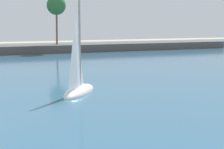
{
  "coord_description": "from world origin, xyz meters",
  "views": [
    {
      "loc": [
        -5.34,
        -0.14,
        6.84
      ],
      "look_at": [
        0.82,
        15.09,
        4.37
      ],
      "focal_mm": 55.69,
      "sensor_mm": 36.0,
      "label": 1
    }
  ],
  "objects": [
    {
      "name": "sailboat_toward_headland",
      "position": [
        4.1,
        31.86,
        0.93
      ],
      "size": [
        5.56,
        6.56,
        9.67
      ],
      "color": "white",
      "rests_on": "sea"
    },
    {
      "name": "sea",
      "position": [
        0.0,
        63.45,
        0.03
      ],
      "size": [
        220.0,
        110.11,
        0.06
      ],
      "primitive_type": "cube",
      "color": "#33607F",
      "rests_on": "ground"
    }
  ]
}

